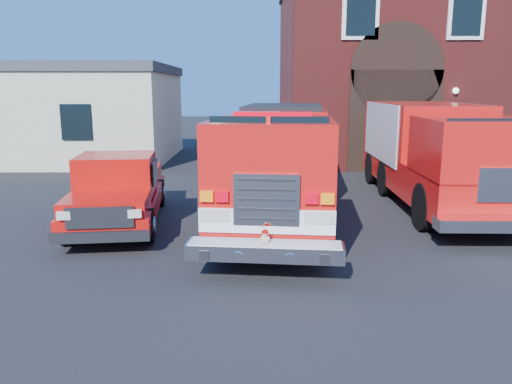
{
  "coord_description": "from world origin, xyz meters",
  "views": [
    {
      "loc": [
        -0.05,
        -10.75,
        3.29
      ],
      "look_at": [
        0.0,
        -1.2,
        1.3
      ],
      "focal_mm": 35.0,
      "sensor_mm": 36.0,
      "label": 1
    }
  ],
  "objects_px": {
    "fire_engine": "(280,160)",
    "secondary_truck": "(436,150)",
    "fire_station": "(440,68)",
    "pickup_truck": "(119,190)",
    "side_building": "(63,112)"
  },
  "relations": [
    {
      "from": "fire_station",
      "to": "side_building",
      "type": "relative_size",
      "value": 1.49
    },
    {
      "from": "side_building",
      "to": "secondary_truck",
      "type": "bearing_deg",
      "value": -33.76
    },
    {
      "from": "fire_engine",
      "to": "secondary_truck",
      "type": "relative_size",
      "value": 1.07
    },
    {
      "from": "fire_station",
      "to": "pickup_truck",
      "type": "xyz_separation_m",
      "value": [
        -12.35,
        -12.69,
        -3.43
      ]
    },
    {
      "from": "fire_station",
      "to": "side_building",
      "type": "xyz_separation_m",
      "value": [
        -17.99,
        -0.99,
        -2.05
      ]
    },
    {
      "from": "fire_station",
      "to": "secondary_truck",
      "type": "height_order",
      "value": "fire_station"
    },
    {
      "from": "fire_engine",
      "to": "secondary_truck",
      "type": "height_order",
      "value": "fire_engine"
    },
    {
      "from": "pickup_truck",
      "to": "side_building",
      "type": "bearing_deg",
      "value": 115.72
    },
    {
      "from": "pickup_truck",
      "to": "fire_station",
      "type": "bearing_deg",
      "value": 45.76
    },
    {
      "from": "fire_engine",
      "to": "secondary_truck",
      "type": "bearing_deg",
      "value": 18.21
    },
    {
      "from": "secondary_truck",
      "to": "pickup_truck",
      "type": "bearing_deg",
      "value": -165.59
    },
    {
      "from": "side_building",
      "to": "pickup_truck",
      "type": "distance_m",
      "value": 13.06
    },
    {
      "from": "secondary_truck",
      "to": "fire_station",
      "type": "bearing_deg",
      "value": 70.15
    },
    {
      "from": "fire_station",
      "to": "secondary_truck",
      "type": "relative_size",
      "value": 1.73
    },
    {
      "from": "side_building",
      "to": "fire_engine",
      "type": "xyz_separation_m",
      "value": [
        9.63,
        -11.0,
        -0.73
      ]
    }
  ]
}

